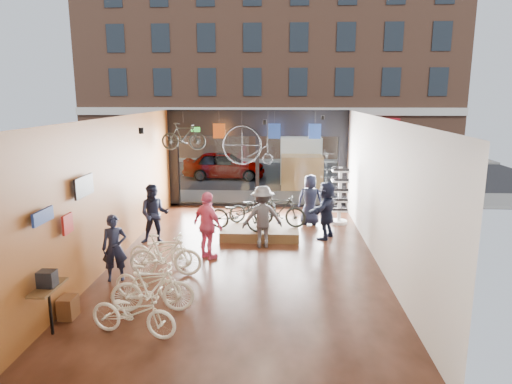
# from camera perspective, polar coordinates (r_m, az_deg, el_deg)

# --- Properties ---
(ground_plane) EXTENTS (7.00, 12.00, 0.04)m
(ground_plane) POSITION_cam_1_polar(r_m,az_deg,el_deg) (12.60, -1.25, -8.31)
(ground_plane) COLOR black
(ground_plane) RESTS_ON ground
(ceiling) EXTENTS (7.00, 12.00, 0.04)m
(ceiling) POSITION_cam_1_polar(r_m,az_deg,el_deg) (11.83, -1.34, 9.42)
(ceiling) COLOR black
(ceiling) RESTS_ON ground
(wall_left) EXTENTS (0.04, 12.00, 3.80)m
(wall_left) POSITION_cam_1_polar(r_m,az_deg,el_deg) (12.83, -17.18, 0.43)
(wall_left) COLOR #915923
(wall_left) RESTS_ON ground
(wall_right) EXTENTS (0.04, 12.00, 3.80)m
(wall_right) POSITION_cam_1_polar(r_m,az_deg,el_deg) (12.31, 15.27, 0.08)
(wall_right) COLOR beige
(wall_right) RESTS_ON ground
(wall_back) EXTENTS (7.00, 0.04, 3.80)m
(wall_back) POSITION_cam_1_polar(r_m,az_deg,el_deg) (6.33, -5.56, -10.88)
(wall_back) COLOR beige
(wall_back) RESTS_ON ground
(storefront) EXTENTS (7.00, 0.26, 3.80)m
(storefront) POSITION_cam_1_polar(r_m,az_deg,el_deg) (17.97, 0.18, 4.16)
(storefront) COLOR black
(storefront) RESTS_ON ground
(exit_sign) EXTENTS (0.35, 0.06, 0.18)m
(exit_sign) POSITION_cam_1_polar(r_m,az_deg,el_deg) (18.02, -7.56, 7.76)
(exit_sign) COLOR #198C26
(exit_sign) RESTS_ON storefront
(street_road) EXTENTS (30.00, 18.00, 0.02)m
(street_road) POSITION_cam_1_polar(r_m,az_deg,el_deg) (27.15, 1.16, 2.76)
(street_road) COLOR black
(street_road) RESTS_ON ground
(sidewalk_near) EXTENTS (30.00, 2.40, 0.12)m
(sidewalk_near) POSITION_cam_1_polar(r_m,az_deg,el_deg) (19.48, 0.36, -0.72)
(sidewalk_near) COLOR slate
(sidewalk_near) RESTS_ON ground
(sidewalk_far) EXTENTS (30.00, 2.00, 0.12)m
(sidewalk_far) POSITION_cam_1_polar(r_m,az_deg,el_deg) (31.09, 1.42, 4.07)
(sidewalk_far) COLOR slate
(sidewalk_far) RESTS_ON ground
(opposite_building) EXTENTS (26.00, 5.00, 14.00)m
(opposite_building) POSITION_cam_1_polar(r_m,az_deg,el_deg) (33.40, 1.62, 16.55)
(opposite_building) COLOR brown
(opposite_building) RESTS_ON ground
(street_car) EXTENTS (4.29, 1.72, 1.46)m
(street_car) POSITION_cam_1_polar(r_m,az_deg,el_deg) (24.24, -4.00, 3.38)
(street_car) COLOR gray
(street_car) RESTS_ON street_road
(box_truck) EXTENTS (1.98, 5.95, 2.35)m
(box_truck) POSITION_cam_1_polar(r_m,az_deg,el_deg) (23.02, 5.55, 4.01)
(box_truck) COLOR silver
(box_truck) RESTS_ON street_road
(floor_bike_0) EXTENTS (1.79, 0.93, 0.90)m
(floor_bike_0) POSITION_cam_1_polar(r_m,az_deg,el_deg) (8.95, -15.10, -14.31)
(floor_bike_0) COLOR white
(floor_bike_0) RESTS_ON ground_plane
(floor_bike_1) EXTENTS (1.74, 0.66, 1.02)m
(floor_bike_1) POSITION_cam_1_polar(r_m,az_deg,el_deg) (9.69, -12.84, -11.67)
(floor_bike_1) COLOR white
(floor_bike_1) RESTS_ON ground_plane
(floor_bike_2) EXTENTS (1.67, 0.92, 0.83)m
(floor_bike_2) POSITION_cam_1_polar(r_m,az_deg,el_deg) (10.28, -13.32, -10.86)
(floor_bike_2) COLOR white
(floor_bike_2) RESTS_ON ground_plane
(floor_bike_3) EXTENTS (1.79, 0.59, 1.06)m
(floor_bike_3) POSITION_cam_1_polar(r_m,az_deg,el_deg) (11.45, -11.25, -7.74)
(floor_bike_3) COLOR white
(floor_bike_3) RESTS_ON ground_plane
(floor_bike_4) EXTENTS (1.72, 0.73, 0.88)m
(floor_bike_4) POSITION_cam_1_polar(r_m,az_deg,el_deg) (12.06, -11.79, -7.20)
(floor_bike_4) COLOR white
(floor_bike_4) RESTS_ON ground_plane
(display_platform) EXTENTS (2.40, 1.80, 0.30)m
(display_platform) POSITION_cam_1_polar(r_m,az_deg,el_deg) (14.52, 0.54, -4.82)
(display_platform) COLOR #4B2E1C
(display_platform) RESTS_ON ground_plane
(display_bike_left) EXTENTS (1.95, 1.15, 0.97)m
(display_bike_left) POSITION_cam_1_polar(r_m,az_deg,el_deg) (13.92, -2.30, -2.86)
(display_bike_left) COLOR black
(display_bike_left) RESTS_ON display_platform
(display_bike_mid) EXTENTS (1.78, 0.94, 1.03)m
(display_bike_mid) POSITION_cam_1_polar(r_m,az_deg,el_deg) (14.33, 2.92, -2.31)
(display_bike_mid) COLOR black
(display_bike_mid) RESTS_ON display_platform
(display_bike_right) EXTENTS (1.79, 1.40, 0.91)m
(display_bike_right) POSITION_cam_1_polar(r_m,az_deg,el_deg) (14.99, -0.41, -1.89)
(display_bike_right) COLOR black
(display_bike_right) RESTS_ON display_platform
(customer_0) EXTENTS (0.67, 0.54, 1.61)m
(customer_0) POSITION_cam_1_polar(r_m,az_deg,el_deg) (11.40, -17.26, -6.69)
(customer_0) COLOR #161C33
(customer_0) RESTS_ON ground_plane
(customer_1) EXTENTS (0.96, 0.79, 1.79)m
(customer_1) POSITION_cam_1_polar(r_m,az_deg,el_deg) (13.87, -12.59, -2.72)
(customer_1) COLOR #161C33
(customer_1) RESTS_ON ground_plane
(customer_2) EXTENTS (1.11, 1.05, 1.85)m
(customer_2) POSITION_cam_1_polar(r_m,az_deg,el_deg) (12.35, -6.04, -4.19)
(customer_2) COLOR #CC4C72
(customer_2) RESTS_ON ground_plane
(customer_3) EXTENTS (1.28, 0.88, 1.81)m
(customer_3) POSITION_cam_1_polar(r_m,az_deg,el_deg) (13.21, 0.81, -3.12)
(customer_3) COLOR #3F3F44
(customer_3) RESTS_ON ground_plane
(customer_4) EXTENTS (0.93, 0.70, 1.73)m
(customer_4) POSITION_cam_1_polar(r_m,az_deg,el_deg) (15.63, 6.79, -0.97)
(customer_4) COLOR #161C33
(customer_4) RESTS_ON ground_plane
(customer_5) EXTENTS (1.24, 1.72, 1.79)m
(customer_5) POSITION_cam_1_polar(r_m,az_deg,el_deg) (14.19, 8.78, -2.25)
(customer_5) COLOR #161C33
(customer_5) RESTS_ON ground_plane
(sunglasses_rack) EXTENTS (0.60, 0.50, 1.98)m
(sunglasses_rack) POSITION_cam_1_polar(r_m,az_deg,el_deg) (15.87, 10.42, -0.43)
(sunglasses_rack) COLOR white
(sunglasses_rack) RESTS_ON ground_plane
(wall_merch) EXTENTS (0.40, 2.40, 2.60)m
(wall_merch) POSITION_cam_1_polar(r_m,az_deg,el_deg) (9.82, -23.21, -7.13)
(wall_merch) COLOR navy
(wall_merch) RESTS_ON wall_left
(penny_farthing) EXTENTS (1.80, 0.06, 1.44)m
(penny_farthing) POSITION_cam_1_polar(r_m,az_deg,el_deg) (16.88, -0.75, 5.70)
(penny_farthing) COLOR black
(penny_farthing) RESTS_ON ceiling
(hung_bike) EXTENTS (1.59, 0.46, 0.95)m
(hung_bike) POSITION_cam_1_polar(r_m,az_deg,el_deg) (16.41, -9.05, 6.87)
(hung_bike) COLOR black
(hung_bike) RESTS_ON ceiling
(jersey_left) EXTENTS (0.45, 0.03, 0.55)m
(jersey_left) POSITION_cam_1_polar(r_m,az_deg,el_deg) (17.19, -4.63, 7.62)
(jersey_left) COLOR #CC5919
(jersey_left) RESTS_ON ceiling
(jersey_mid) EXTENTS (0.45, 0.03, 0.55)m
(jersey_mid) POSITION_cam_1_polar(r_m,az_deg,el_deg) (17.03, 2.32, 7.61)
(jersey_mid) COLOR #1E3F99
(jersey_mid) RESTS_ON ceiling
(jersey_right) EXTENTS (0.45, 0.03, 0.55)m
(jersey_right) POSITION_cam_1_polar(r_m,az_deg,el_deg) (17.07, 7.36, 7.53)
(jersey_right) COLOR #1E3F99
(jersey_right) RESTS_ON ceiling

